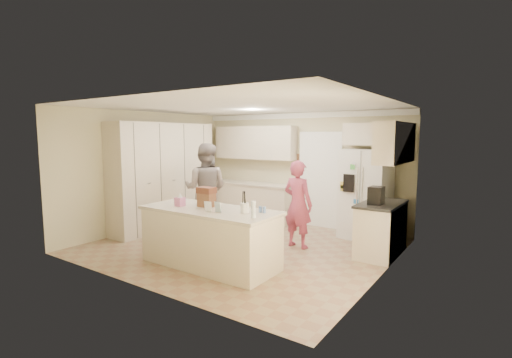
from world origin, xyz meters
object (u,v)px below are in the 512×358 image
Objects in this scene: refrigerator at (366,194)px; teen_boy at (206,189)px; utensil_crock at (245,208)px; teen_girl at (298,204)px; dollhouse_body at (207,200)px; coffee_maker at (376,195)px; island_base at (210,238)px; tissue_box at (180,202)px.

refrigerator is 3.28m from teen_boy.
utensil_crock is 0.09× the size of teen_girl.
coffee_maker is at bearing 39.29° from dollhouse_body.
island_base is 1.15× the size of teen_boy.
dollhouse_body is (-1.68, -2.87, 0.14)m from refrigerator.
utensil_crock is at bearing 4.40° from island_base.
teen_girl is at bearing -117.91° from refrigerator.
utensil_crock is at bearing -3.58° from dollhouse_body.
utensil_crock reaches higher than tissue_box.
teen_boy is at bearing 118.21° from tissue_box.
utensil_crock is (-0.88, -2.92, 0.10)m from refrigerator.
teen_girl reaches higher than tissue_box.
dollhouse_body is 0.16× the size of teen_girl.
coffee_maker is 2.87m from island_base.
utensil_crock is at bearing 7.13° from tissue_box.
teen_girl reaches higher than utensil_crock.
teen_boy is (-3.42, -0.47, -0.11)m from coffee_maker.
tissue_box is at bearing -169.70° from island_base.
utensil_crock is 0.08× the size of teen_boy.
teen_boy is at bearing 145.71° from utensil_crock.
utensil_crock is at bearing -127.12° from coffee_maker.
refrigerator is at bearing 59.68° from dollhouse_body.
coffee_maker is at bearing -58.88° from refrigerator.
island_base is 0.79m from tissue_box.
tissue_box is 0.54× the size of dollhouse_body.
island_base is at bearing -33.69° from dollhouse_body.
coffee_maker is (0.52, -1.07, 0.17)m from refrigerator.
coffee_maker is 2.84m from dollhouse_body.
refrigerator is 3.05m from utensil_crock.
dollhouse_body is at bearing 146.31° from island_base.
teen_girl is (0.04, 1.62, -0.19)m from utensil_crock.
tissue_box is at bearing -119.05° from refrigerator.
tissue_box is at bearing 93.15° from teen_boy.
teen_girl is (1.24, 1.77, -0.18)m from tissue_box.
island_base is at bearing 10.30° from tissue_box.
refrigerator reaches higher than tissue_box.
refrigerator is 3.33m from dollhouse_body.
coffee_maker is 0.16× the size of teen_boy.
teen_boy is at bearing 12.91° from teen_girl.
teen_boy reaches higher than dollhouse_body.
teen_boy reaches higher than coffee_maker.
teen_girl is (-1.36, -0.23, -0.26)m from coffee_maker.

